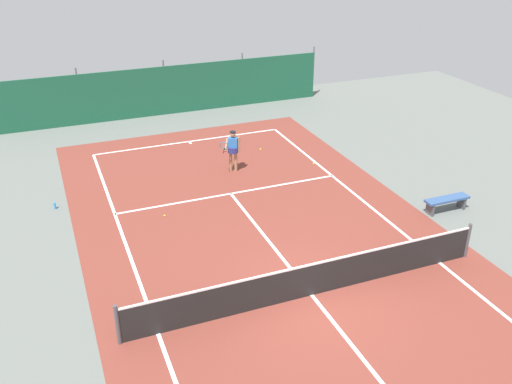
{
  "coord_description": "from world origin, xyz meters",
  "views": [
    {
      "loc": [
        -5.83,
        -10.67,
        9.07
      ],
      "look_at": [
        0.23,
        4.53,
        0.9
      ],
      "focal_mm": 39.52,
      "sensor_mm": 36.0,
      "label": 1
    }
  ],
  "objects": [
    {
      "name": "tennis_ball_midcourt",
      "position": [
        -2.6,
        5.63,
        0.03
      ],
      "size": [
        0.07,
        0.07,
        0.07
      ],
      "primitive_type": "sphere",
      "color": "#CCDB33",
      "rests_on": "ground"
    },
    {
      "name": "courtside_bench",
      "position": [
        6.31,
        2.51,
        0.37
      ],
      "size": [
        1.6,
        0.4,
        0.49
      ],
      "color": "#335184",
      "rests_on": "ground"
    },
    {
      "name": "tennis_net",
      "position": [
        0.0,
        0.0,
        0.51
      ],
      "size": [
        10.12,
        0.1,
        1.1
      ],
      "color": "black",
      "rests_on": "ground"
    },
    {
      "name": "tennis_player",
      "position": [
        0.75,
        8.23,
        0.96
      ],
      "size": [
        0.86,
        0.62,
        1.64
      ],
      "rotation": [
        0.0,
        0.0,
        2.63
      ],
      "color": "#9E7051",
      "rests_on": "ground"
    },
    {
      "name": "ground_plane",
      "position": [
        0.0,
        0.0,
        0.0
      ],
      "size": [
        36.0,
        36.0,
        0.0
      ],
      "primitive_type": "plane",
      "color": "slate"
    },
    {
      "name": "court_surface",
      "position": [
        0.0,
        0.0,
        0.0
      ],
      "size": [
        11.02,
        26.6,
        0.01
      ],
      "color": "brown",
      "rests_on": "ground"
    },
    {
      "name": "tennis_ball_by_sideline",
      "position": [
        2.55,
        9.85,
        0.03
      ],
      "size": [
        0.07,
        0.07,
        0.07
      ],
      "primitive_type": "sphere",
      "color": "#CCDB33",
      "rests_on": "ground"
    },
    {
      "name": "water_bottle",
      "position": [
        -5.93,
        7.55,
        0.12
      ],
      "size": [
        0.08,
        0.08,
        0.24
      ],
      "primitive_type": "cylinder",
      "color": "#338CD8",
      "rests_on": "ground"
    },
    {
      "name": "back_fence",
      "position": [
        -0.0,
        16.45,
        0.67
      ],
      "size": [
        16.3,
        0.98,
        2.7
      ],
      "color": "#195138",
      "rests_on": "ground"
    },
    {
      "name": "tennis_ball_near_player",
      "position": [
        3.97,
        7.68,
        0.03
      ],
      "size": [
        0.07,
        0.07,
        0.07
      ],
      "primitive_type": "sphere",
      "color": "#CCDB33",
      "rests_on": "ground"
    }
  ]
}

